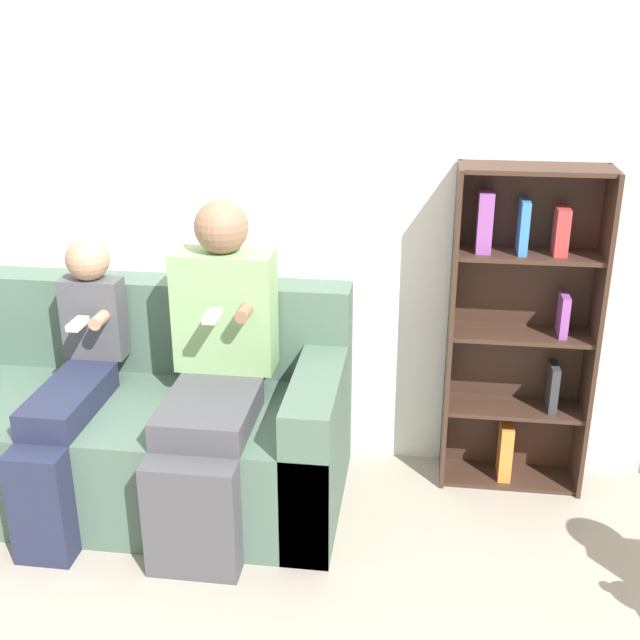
{
  "coord_description": "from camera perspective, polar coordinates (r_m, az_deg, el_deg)",
  "views": [
    {
      "loc": [
        0.89,
        -2.33,
        1.94
      ],
      "look_at": [
        0.5,
        0.55,
        0.8
      ],
      "focal_mm": 45.0,
      "sensor_mm": 36.0,
      "label": 1
    }
  ],
  "objects": [
    {
      "name": "child_seated",
      "position": [
        3.3,
        -17.3,
        -4.53
      ],
      "size": [
        0.25,
        0.77,
        1.07
      ],
      "color": "#232842",
      "rests_on": "ground_plane"
    },
    {
      "name": "back_wall",
      "position": [
        3.45,
        -7.5,
        10.17
      ],
      "size": [
        10.0,
        0.06,
        2.55
      ],
      "color": "silver",
      "rests_on": "ground_plane"
    },
    {
      "name": "couch",
      "position": [
        3.48,
        -13.39,
        -7.4
      ],
      "size": [
        1.79,
        0.81,
        0.86
      ],
      "color": "#4C6656",
      "rests_on": "ground_plane"
    },
    {
      "name": "bookshelf",
      "position": [
        3.41,
        14.06,
        -0.59
      ],
      "size": [
        0.59,
        0.24,
        1.37
      ],
      "color": "#3D281E",
      "rests_on": "ground_plane"
    },
    {
      "name": "adult_seated",
      "position": [
        3.11,
        -7.53,
        -3.3
      ],
      "size": [
        0.4,
        0.76,
        1.25
      ],
      "color": "#47474C",
      "rests_on": "ground_plane"
    },
    {
      "name": "ground_plane",
      "position": [
        3.16,
        -10.89,
        -16.92
      ],
      "size": [
        14.0,
        14.0,
        0.0
      ],
      "primitive_type": "plane",
      "color": "#9E9384"
    }
  ]
}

